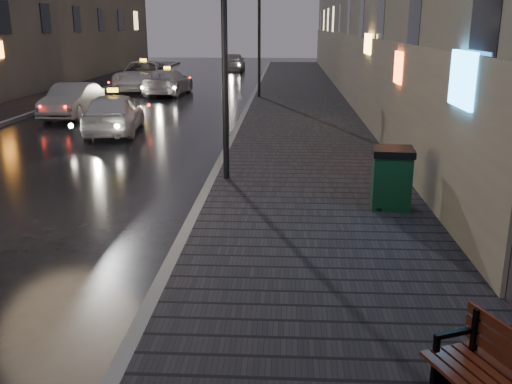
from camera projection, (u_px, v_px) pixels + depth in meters
The scene contains 14 objects.
ground at pixel (51, 297), 7.95m from camera, with size 120.00×120.00×0.00m, color black.
sidewalk at pixel (300, 101), 27.85m from camera, with size 4.60×58.00×0.15m, color black.
curb at pixel (251, 100), 27.97m from camera, with size 0.20×58.00×0.15m, color slate.
sidewalk_far at pixel (48, 99), 28.50m from camera, with size 2.40×58.00×0.15m, color black.
curb_far at pixel (73, 99), 28.43m from camera, with size 0.20×58.00×0.15m, color slate.
building_far_c at pixel (74, 0), 44.46m from camera, with size 6.00×22.00×11.00m, color #6B6051.
lamp_near at pixel (224, 32), 12.62m from camera, with size 0.36×0.36×5.28m.
lamp_far at pixel (259, 28), 27.95m from camera, with size 0.36×0.36×5.28m.
trash_bin at pixel (391, 177), 11.22m from camera, with size 0.85×0.85×1.20m.
taxi_near at pixel (114, 113), 19.78m from camera, with size 1.68×4.18×1.42m, color silver.
car_left_mid at pixel (72, 100), 23.31m from camera, with size 1.43×4.10×1.35m, color gray.
taxi_mid at pixel (168, 82), 30.80m from camera, with size 1.90×4.68×1.36m, color silver.
taxi_far at pixel (144, 76), 33.02m from camera, with size 2.71×5.89×1.64m, color silver.
car_far at pixel (234, 62), 46.90m from camera, with size 1.73×4.30×1.47m, color #97969E.
Camera 1 is at (3.26, -7.05, 3.65)m, focal length 40.00 mm.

